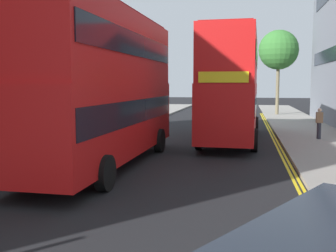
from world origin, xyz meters
name	(u,v)px	position (x,y,z in m)	size (l,w,h in m)	color
sidewalk_left	(37,150)	(-6.50, 16.00, 0.07)	(4.00, 80.00, 0.14)	gray
kerb_line_outer	(293,170)	(4.40, 14.00, 0.00)	(0.10, 56.00, 0.01)	yellow
kerb_line_inner	(288,170)	(4.24, 14.00, 0.00)	(0.10, 56.00, 0.01)	yellow
double_decker_bus_away	(105,84)	(-2.33, 13.53, 3.03)	(2.96, 10.85, 5.64)	red
double_decker_bus_oncoming	(232,84)	(2.00, 21.19, 3.03)	(3.06, 10.88, 5.64)	red
pedestrian_far	(319,123)	(6.53, 21.63, 0.99)	(0.34, 0.22, 1.62)	#2D2D38
street_tree_near	(279,50)	(5.67, 38.97, 6.17)	(3.70, 3.70, 7.91)	#6B6047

